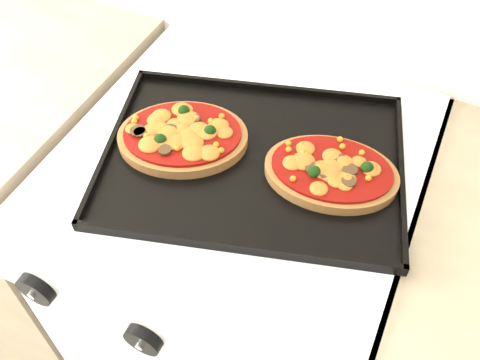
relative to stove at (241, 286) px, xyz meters
The scene contains 7 objects.
stove is the anchor object (origin of this frame).
control_panel 0.51m from the stove, 90.00° to the right, with size 0.60×0.02×0.09m, color white.
knob_left 0.55m from the stove, 118.92° to the right, with size 0.06×0.06×0.02m, color black.
knob_center 0.52m from the stove, 89.61° to the right, with size 0.06×0.06×0.02m, color black.
baking_tray 0.47m from the stove, 24.21° to the right, with size 0.48×0.36×0.02m, color black.
pizza_left 0.49m from the stove, 164.78° to the right, with size 0.22×0.16×0.03m, color #996434, non-canonical shape.
pizza_right 0.50m from the stove, ahead, with size 0.21×0.15×0.03m, color #996434, non-canonical shape.
Camera 1 is at (0.28, 1.15, 1.57)m, focal length 40.00 mm.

